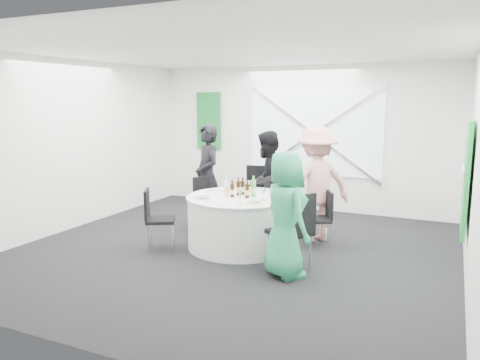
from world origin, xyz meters
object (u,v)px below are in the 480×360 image
at_px(chair_back_left, 207,200).
at_px(person_man_back_left, 207,176).
at_px(banquet_table, 240,222).
at_px(person_man_back, 267,181).
at_px(chair_back, 257,191).
at_px(person_woman_green, 286,214).
at_px(chair_front_left, 155,214).
at_px(person_woman_pink, 316,184).
at_px(green_water_bottle, 253,189).
at_px(chair_back_right, 322,214).
at_px(clear_water_bottle, 227,188).
at_px(chair_front_right, 295,226).

height_order(chair_back_left, person_man_back_left, person_man_back_left).
relative_size(banquet_table, person_man_back, 0.95).
height_order(chair_back, person_woman_green, person_woman_green).
height_order(chair_back, chair_front_left, chair_back).
xyz_separation_m(person_woman_pink, person_woman_green, (0.08, -1.61, -0.10)).
height_order(chair_back, green_water_bottle, green_water_bottle).
bearing_deg(person_woman_pink, chair_back_right, 83.16).
bearing_deg(chair_back_right, clear_water_bottle, -91.28).
bearing_deg(chair_front_left, clear_water_bottle, -87.87).
bearing_deg(green_water_bottle, chair_front_left, -152.82).
xyz_separation_m(chair_back, chair_back_right, (1.32, -0.69, -0.13)).
height_order(banquet_table, chair_back, chair_back).
bearing_deg(person_man_back_left, banquet_table, 0.00).
relative_size(chair_back, person_man_back_left, 0.59).
bearing_deg(person_man_back_left, person_woman_pink, 39.02).
xyz_separation_m(person_woman_green, green_water_bottle, (-0.79, 0.86, 0.11)).
distance_m(chair_back_right, green_water_bottle, 1.10).
distance_m(green_water_bottle, clear_water_bottle, 0.39).
xyz_separation_m(person_man_back, person_woman_green, (0.97, -1.84, -0.05)).
bearing_deg(person_woman_green, banquet_table, -0.00).
bearing_deg(chair_back_right, person_woman_green, -31.18).
relative_size(chair_back_right, clear_water_bottle, 2.81).
height_order(person_man_back_left, person_woman_pink, person_woman_pink).
bearing_deg(person_woman_pink, green_water_bottle, 4.92).
bearing_deg(person_man_back_left, person_woman_green, 0.20).
relative_size(person_man_back_left, green_water_bottle, 5.68).
distance_m(chair_front_right, person_man_back, 1.97).
bearing_deg(banquet_table, person_man_back_left, 140.03).
bearing_deg(chair_back, clear_water_bottle, -98.58).
relative_size(chair_front_right, person_woman_green, 0.65).
relative_size(chair_back, green_water_bottle, 3.35).
bearing_deg(banquet_table, person_woman_green, -39.57).
height_order(chair_back_right, chair_front_left, chair_front_left).
xyz_separation_m(chair_back_left, green_water_bottle, (1.05, -0.52, 0.36)).
bearing_deg(chair_back_left, person_woman_green, -93.39).
relative_size(chair_back_right, person_man_back_left, 0.47).
height_order(chair_front_right, person_woman_pink, person_woman_pink).
height_order(person_woman_pink, green_water_bottle, person_woman_pink).
bearing_deg(person_man_back, chair_front_right, 32.38).
xyz_separation_m(banquet_table, chair_back_right, (1.08, 0.55, 0.10)).
distance_m(banquet_table, person_man_back, 1.12).
bearing_deg(chair_back, chair_back_right, -38.62).
xyz_separation_m(person_man_back_left, person_woman_pink, (1.90, -0.03, 0.01)).
bearing_deg(banquet_table, chair_front_left, -150.82).
relative_size(chair_front_right, person_man_back, 0.61).
relative_size(banquet_table, chair_back, 1.53).
bearing_deg(person_woman_green, person_woman_pink, -47.72).
height_order(person_man_back, person_woman_pink, person_woman_pink).
xyz_separation_m(chair_front_left, person_man_back_left, (0.08, 1.43, 0.36)).
distance_m(banquet_table, chair_front_right, 1.24).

